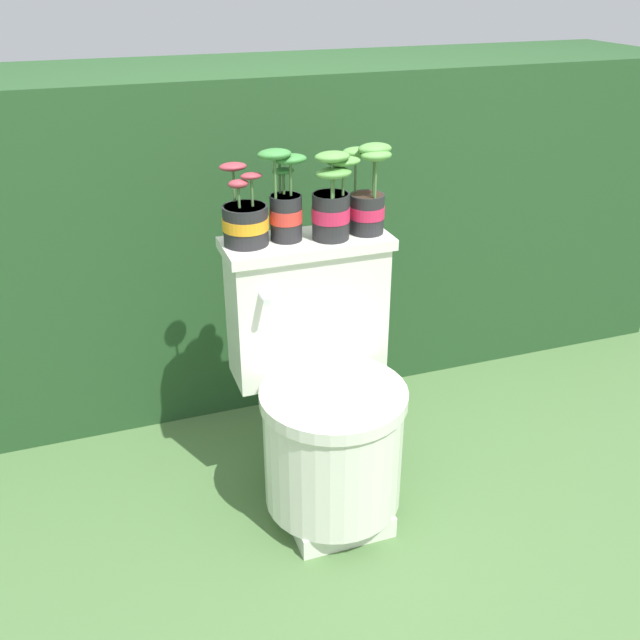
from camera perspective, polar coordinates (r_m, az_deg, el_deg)
The scene contains 7 objects.
ground_plane at distance 2.21m, azimuth 1.96°, elevation -14.44°, with size 12.00×12.00×0.00m, color #4C703D.
hedge_backdrop at distance 2.70m, azimuth -5.03°, elevation 7.55°, with size 3.24×0.65×1.15m.
toilet at distance 2.02m, azimuth 0.34°, elevation -6.52°, with size 0.46×0.52×0.78m.
potted_plant_left at distance 1.90m, azimuth -6.02°, elevation 7.96°, with size 0.12×0.14×0.21m.
potted_plant_midleft at distance 1.91m, azimuth -2.82°, elevation 9.35°, with size 0.13×0.09×0.25m.
potted_plant_middle at distance 1.91m, azimuth 0.96°, elevation 9.26°, with size 0.13×0.13×0.25m.
potted_plant_midright at distance 1.96m, azimuth 3.83°, elevation 9.73°, with size 0.12×0.12×0.25m.
Camera 1 is at (-0.62, -1.55, 1.46)m, focal length 40.00 mm.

